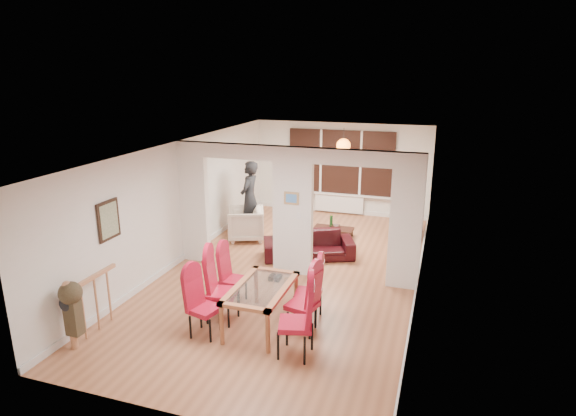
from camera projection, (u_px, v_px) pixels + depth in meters
The scene contains 24 objects.
floor at pixel (293, 272), 9.92m from camera, with size 5.00×9.00×0.01m, color #A26341.
room_walls at pixel (293, 212), 9.55m from camera, with size 5.00×9.00×2.60m, color silver, non-canonical shape.
divider_wall at pixel (293, 212), 9.55m from camera, with size 5.00×0.18×2.60m, color white.
bay_window_blinds at pixel (341, 162), 13.55m from camera, with size 3.00×0.08×1.80m, color black.
radiator at pixel (339, 203), 13.85m from camera, with size 1.40×0.08×0.50m, color white.
pendant_light at pixel (343, 146), 12.24m from camera, with size 0.36×0.36×0.36m, color orange.
stair_newel at pixel (94, 300), 7.52m from camera, with size 0.40×1.20×1.10m, color #B37852, non-canonical shape.
wall_poster at pixel (109, 220), 8.02m from camera, with size 0.04×0.52×0.67m, color gray.
pillar_photo at pixel (291, 198), 9.38m from camera, with size 0.30×0.03×0.25m, color #4C8CD8.
dining_table at pixel (261, 306), 7.75m from camera, with size 0.84×1.49×0.70m, color #9D5D3A, non-canonical shape.
dining_chair_la at pixel (204, 304), 7.43m from camera, with size 0.42×0.42×1.05m, color #A51029, non-canonical shape.
dining_chair_lb at pixel (222, 288), 7.86m from camera, with size 0.46×0.46×1.16m, color #A51029, non-canonical shape.
dining_chair_lc at pixel (233, 276), 8.49m from camera, with size 0.41×0.41×1.01m, color #A51029, non-canonical shape.
dining_chair_ra at pixel (296, 318), 6.89m from camera, with size 0.47×0.47×1.19m, color #A51029, non-canonical shape.
dining_chair_rb at pixel (302, 300), 7.52m from camera, with size 0.44×0.44×1.09m, color #A51029, non-canonical shape.
dining_chair_rc at pixel (308, 289), 7.95m from camera, with size 0.42×0.42×1.05m, color #A51029, non-canonical shape.
sofa at pixel (309, 245), 10.62m from camera, with size 1.97×0.77×0.58m, color black.
armchair at pixel (246, 224), 11.73m from camera, with size 0.87×0.84×0.79m, color beige.
person at pixel (250, 198), 12.02m from camera, with size 0.44×0.68×1.85m, color black.
television at pixel (406, 224), 12.05m from camera, with size 0.13×1.03×0.59m, color black.
coffee_table at pixel (333, 232), 11.98m from camera, with size 0.97×0.48×0.22m, color black, non-canonical shape.
bottle at pixel (331, 221), 12.02m from camera, with size 0.08×0.08×0.30m, color #143F19.
bowl at pixel (335, 226), 11.99m from camera, with size 0.23×0.23×0.06m, color black.
shoes at pixel (275, 278), 9.52m from camera, with size 0.22×0.24×0.09m, color black, non-canonical shape.
Camera 1 is at (2.77, -8.73, 4.03)m, focal length 30.00 mm.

